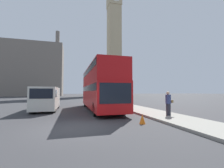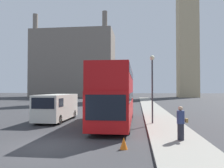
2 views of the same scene
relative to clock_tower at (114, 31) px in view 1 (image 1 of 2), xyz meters
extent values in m
plane|color=#333335|center=(-21.95, -68.64, -35.02)|extent=(300.00, 300.00, 0.00)
cube|color=gray|center=(-15.53, -68.64, -34.95)|extent=(2.86, 120.00, 0.15)
cube|color=tan|center=(0.00, 0.00, -10.76)|extent=(6.60, 6.60, 48.53)
cube|color=tan|center=(0.00, 0.00, 17.35)|extent=(7.12, 7.12, 7.68)
cube|color=slate|center=(-40.59, -0.86, -23.14)|extent=(28.80, 14.31, 23.77)
cylinder|color=slate|center=(-28.35, -6.94, -8.64)|extent=(1.72, 1.72, 5.23)
cube|color=#B71114|center=(-19.32, -61.37, -33.55)|extent=(2.53, 11.46, 2.33)
cube|color=#B71114|center=(-19.32, -61.37, -31.52)|extent=(2.53, 11.23, 1.72)
cube|color=black|center=(-19.32, -61.37, -32.81)|extent=(2.57, 11.00, 0.55)
cube|color=black|center=(-19.32, -61.37, -31.04)|extent=(2.57, 10.77, 0.55)
cube|color=black|center=(-19.32, -67.11, -33.27)|extent=(2.23, 0.03, 1.40)
cylinder|color=black|center=(-20.23, -65.38, -34.46)|extent=(0.71, 1.13, 1.13)
cylinder|color=black|center=(-18.41, -65.38, -34.46)|extent=(0.71, 1.13, 1.13)
cylinder|color=black|center=(-20.23, -57.36, -34.46)|extent=(0.71, 1.13, 1.13)
cylinder|color=black|center=(-18.41, -57.36, -34.46)|extent=(0.71, 1.13, 1.13)
cube|color=silver|center=(-24.57, -60.45, -33.77)|extent=(2.09, 5.73, 2.08)
cube|color=black|center=(-24.57, -63.33, -33.31)|extent=(1.78, 0.02, 0.83)
cube|color=black|center=(-24.57, -62.31, -33.31)|extent=(2.12, 1.03, 0.67)
cylinder|color=black|center=(-25.35, -62.40, -34.64)|extent=(0.52, 0.77, 0.77)
cylinder|color=black|center=(-23.79, -62.40, -34.64)|extent=(0.52, 0.77, 0.77)
cylinder|color=black|center=(-25.35, -58.50, -34.64)|extent=(0.52, 0.77, 0.77)
cylinder|color=black|center=(-23.79, -58.50, -34.64)|extent=(0.52, 0.77, 0.77)
cylinder|color=#23232D|center=(-15.40, -67.29, -34.46)|extent=(0.33, 0.33, 0.84)
cylinder|color=navy|center=(-15.40, -67.29, -33.71)|extent=(0.38, 0.38, 0.66)
sphere|color=tan|center=(-15.40, -67.29, -33.26)|extent=(0.23, 0.23, 0.23)
cube|color=olive|center=(-15.11, -67.29, -33.87)|extent=(0.12, 0.24, 0.20)
cylinder|color=#38383D|center=(-16.45, -61.80, -32.45)|extent=(0.12, 0.12, 4.86)
sphere|color=beige|center=(-16.45, -61.80, -29.84)|extent=(0.36, 0.36, 0.36)
cone|color=orange|center=(-18.23, -68.78, -34.75)|extent=(0.36, 0.36, 0.55)
camera|label=1|loc=(-22.22, -76.72, -33.18)|focal=24.00mm
camera|label=2|loc=(-17.61, -78.82, -32.28)|focal=35.00mm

